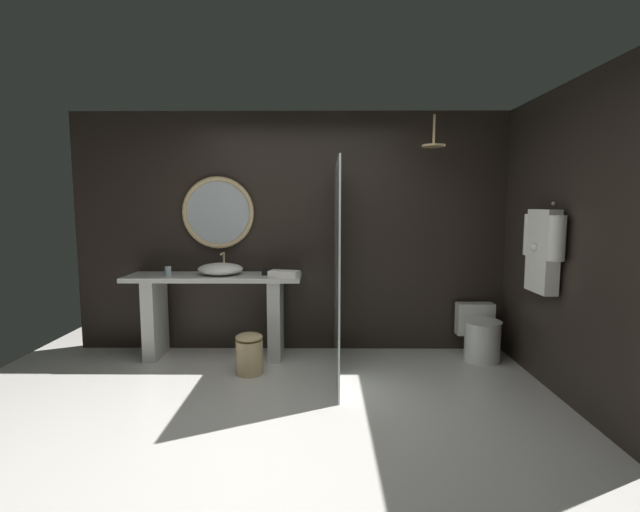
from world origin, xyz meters
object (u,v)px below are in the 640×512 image
hanging_bathrobe (543,247)px  folded_hand_towel (284,274)px  tumbler_cup (168,271)px  tissue_box (271,272)px  rain_shower_head (434,144)px  toilet (480,334)px  round_wall_mirror (218,213)px  waste_bin (249,353)px  vessel_sink (220,269)px

hanging_bathrobe → folded_hand_towel: bearing=164.9°
tumbler_cup → tissue_box: 1.06m
rain_shower_head → toilet: 2.03m
round_wall_mirror → hanging_bathrobe: 3.21m
tumbler_cup → toilet: size_ratio=0.18×
tumbler_cup → waste_bin: bearing=-25.8°
toilet → waste_bin: size_ratio=1.39×
round_wall_mirror → tumbler_cup: bearing=-147.6°
tumbler_cup → round_wall_mirror: round_wall_mirror is taller
tissue_box → toilet: 2.29m
vessel_sink → rain_shower_head: (2.18, -0.03, 1.27)m
tissue_box → round_wall_mirror: (-0.59, 0.21, 0.61)m
round_wall_mirror → toilet: 3.07m
rain_shower_head → waste_bin: size_ratio=0.79×
toilet → tissue_box: bearing=178.0°
tumbler_cup → rain_shower_head: rain_shower_head is taller
vessel_sink → rain_shower_head: 2.52m
vessel_sink → tumbler_cup: vessel_sink is taller
tissue_box → folded_hand_towel: bearing=-51.1°
vessel_sink → folded_hand_towel: 0.70m
waste_bin → toilet: bearing=10.8°
hanging_bathrobe → toilet: (-0.25, 0.74, -0.99)m
tissue_box → rain_shower_head: (1.65, -0.06, 1.31)m
round_wall_mirror → toilet: bearing=-5.8°
tissue_box → waste_bin: size_ratio=0.45×
toilet → folded_hand_towel: folded_hand_towel is taller
hanging_bathrobe → toilet: 1.26m
vessel_sink → toilet: vessel_sink is taller
round_wall_mirror → folded_hand_towel: size_ratio=2.66×
vessel_sink → round_wall_mirror: size_ratio=0.60×
tumbler_cup → waste_bin: 1.23m
waste_bin → folded_hand_towel: 0.84m
vessel_sink → hanging_bathrobe: 3.08m
vessel_sink → rain_shower_head: rain_shower_head is taller
hanging_bathrobe → tissue_box: bearing=161.6°
tumbler_cup → hanging_bathrobe: size_ratio=0.13×
vessel_sink → hanging_bathrobe: (2.96, -0.78, 0.31)m
rain_shower_head → round_wall_mirror: bearing=173.1°
toilet → hanging_bathrobe: bearing=-71.5°
tissue_box → round_wall_mirror: round_wall_mirror is taller
tumbler_cup → folded_hand_towel: 1.21m
round_wall_mirror → waste_bin: size_ratio=1.97×
hanging_bathrobe → tumbler_cup: bearing=168.3°
folded_hand_towel → waste_bin: bearing=-133.3°
rain_shower_head → folded_hand_towel: bearing=-175.1°
vessel_sink → toilet: 2.80m
rain_shower_head → tumbler_cup: bearing=-179.5°
vessel_sink → round_wall_mirror: round_wall_mirror is taller
toilet → folded_hand_towel: (-2.04, -0.12, 0.65)m
round_wall_mirror → tissue_box: bearing=-19.4°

